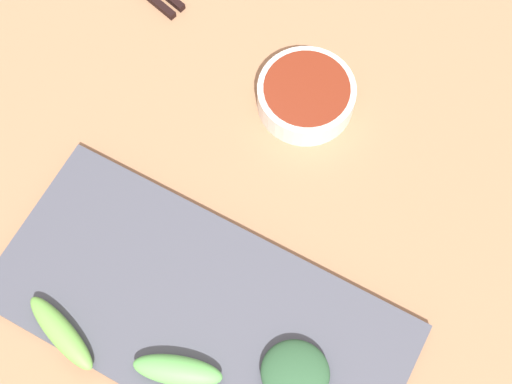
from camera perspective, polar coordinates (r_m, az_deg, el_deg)
tabletop at (r=0.74m, az=-1.80°, el=-4.19°), size 2.10×2.10×0.02m
sauce_bowl at (r=0.78m, az=3.91°, el=7.53°), size 0.10×0.10×0.03m
serving_plate at (r=0.71m, az=-4.33°, el=-9.38°), size 0.18×0.40×0.01m
broccoli_stalk_0 at (r=0.68m, az=-6.11°, el=-13.63°), size 0.05×0.09×0.02m
broccoli_leafy_2 at (r=0.68m, az=3.07°, el=-13.83°), size 0.07×0.08×0.02m
broccoli_stalk_3 at (r=0.71m, az=-14.90°, el=-10.53°), size 0.05×0.09×0.02m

